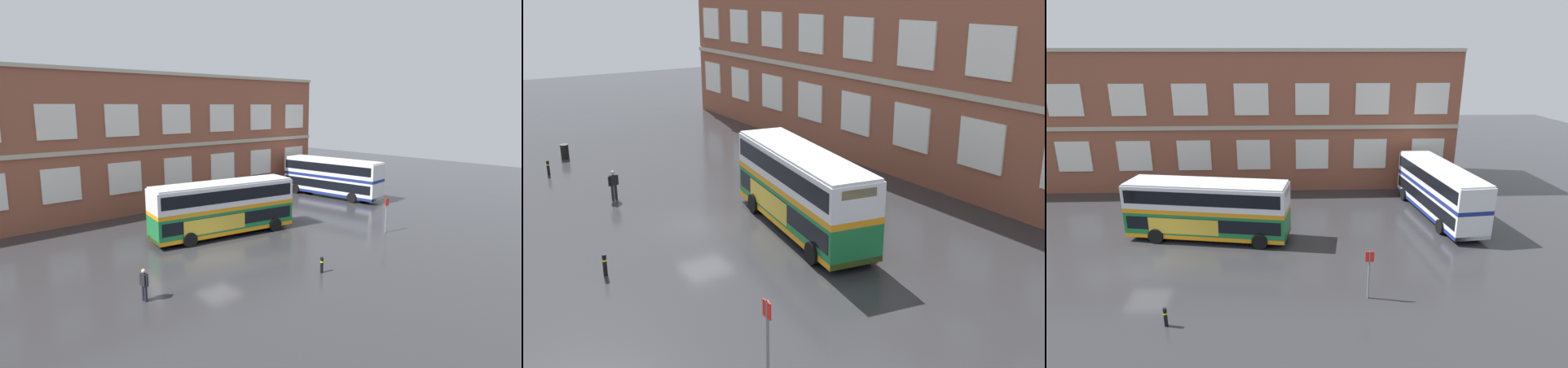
{
  "view_description": "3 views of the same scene",
  "coord_description": "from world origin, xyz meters",
  "views": [
    {
      "loc": [
        -15.57,
        -21.33,
        9.67
      ],
      "look_at": [
        6.03,
        2.56,
        3.76
      ],
      "focal_mm": 29.48,
      "sensor_mm": 36.0,
      "label": 1
    },
    {
      "loc": [
        27.07,
        -12.75,
        11.63
      ],
      "look_at": [
        5.43,
        1.36,
        3.4
      ],
      "focal_mm": 42.64,
      "sensor_mm": 36.0,
      "label": 2
    },
    {
      "loc": [
        8.97,
        -23.17,
        12.36
      ],
      "look_at": [
        10.06,
        2.59,
        4.22
      ],
      "focal_mm": 28.8,
      "sensor_mm": 36.0,
      "label": 3
    }
  ],
  "objects": [
    {
      "name": "double_decker_middle",
      "position": [
        20.54,
        7.24,
        2.15
      ],
      "size": [
        3.73,
        11.21,
        4.07
      ],
      "color": "silver",
      "rests_on": "ground"
    },
    {
      "name": "bus_stand_flag",
      "position": [
        12.97,
        -4.15,
        1.64
      ],
      "size": [
        0.44,
        0.1,
        2.7
      ],
      "color": "slate",
      "rests_on": "ground"
    },
    {
      "name": "double_decker_near",
      "position": [
        3.33,
        3.77,
        2.15
      ],
      "size": [
        11.27,
        4.35,
        4.07
      ],
      "color": "#197038",
      "rests_on": "ground"
    },
    {
      "name": "brick_terminal_building",
      "position": [
        -2.31,
        17.98,
        6.21
      ],
      "size": [
        53.18,
        8.19,
        12.71
      ],
      "color": "brown",
      "rests_on": "ground"
    },
    {
      "name": "safety_bollard_east",
      "position": [
        3.03,
        -6.09,
        0.49
      ],
      "size": [
        0.19,
        0.19,
        0.95
      ],
      "color": "black",
      "rests_on": "ground"
    },
    {
      "name": "ground_plane",
      "position": [
        0.0,
        2.0,
        0.0
      ],
      "size": [
        120.0,
        120.0,
        0.0
      ],
      "primitive_type": "plane",
      "color": "#2B2B2D"
    }
  ]
}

